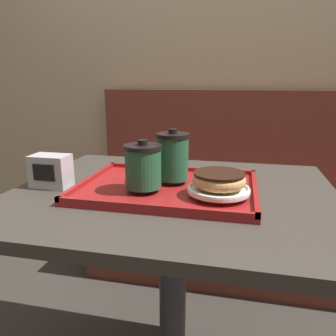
{
  "coord_description": "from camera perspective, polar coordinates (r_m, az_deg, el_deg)",
  "views": [
    {
      "loc": [
        0.17,
        -0.84,
        1.04
      ],
      "look_at": [
        -0.01,
        -0.01,
        0.82
      ],
      "focal_mm": 35.0,
      "sensor_mm": 36.0,
      "label": 1
    }
  ],
  "objects": [
    {
      "name": "donut_chocolate_glazed",
      "position": [
        0.81,
        8.86,
        -1.98
      ],
      "size": [
        0.13,
        0.13,
        0.04
      ],
      "color": "tan",
      "rests_on": "plate_with_chocolate_donut"
    },
    {
      "name": "plate_with_chocolate_donut",
      "position": [
        0.82,
        8.79,
        -3.68
      ],
      "size": [
        0.16,
        0.16,
        0.01
      ],
      "color": "white",
      "rests_on": "serving_tray"
    },
    {
      "name": "wall_behind",
      "position": [
        1.95,
        7.92,
        19.29
      ],
      "size": [
        8.0,
        0.05,
        2.4
      ],
      "color": "tan",
      "rests_on": "ground_plane"
    },
    {
      "name": "spoon",
      "position": [
        0.99,
        -3.75,
        -0.48
      ],
      "size": [
        0.08,
        0.14,
        0.01
      ],
      "rotation": [
        0.0,
        0.0,
        5.21
      ],
      "color": "silver",
      "rests_on": "serving_tray"
    },
    {
      "name": "serving_tray",
      "position": [
        0.9,
        0.0,
        -3.5
      ],
      "size": [
        0.47,
        0.35,
        0.02
      ],
      "color": "maroon",
      "rests_on": "cafe_table"
    },
    {
      "name": "coffee_cup_rear",
      "position": [
        0.91,
        0.83,
        2.09
      ],
      "size": [
        0.09,
        0.09,
        0.14
      ],
      "color": "#235638",
      "rests_on": "serving_tray"
    },
    {
      "name": "cafe_table",
      "position": [
        0.98,
        0.85,
        -13.86
      ],
      "size": [
        0.88,
        0.73,
        0.75
      ],
      "color": "#38332D",
      "rests_on": "ground_plane"
    },
    {
      "name": "napkin_dispenser",
      "position": [
        0.98,
        -19.74,
        -0.51
      ],
      "size": [
        0.11,
        0.07,
        0.09
      ],
      "color": "#B7B7BC",
      "rests_on": "cafe_table"
    },
    {
      "name": "coffee_cup_front",
      "position": [
        0.84,
        -4.35,
        0.39
      ],
      "size": [
        0.1,
        0.1,
        0.12
      ],
      "color": "#235638",
      "rests_on": "serving_tray"
    },
    {
      "name": "booth_bench",
      "position": [
        1.86,
        13.69,
        -8.7
      ],
      "size": [
        1.69,
        0.44,
        1.0
      ],
      "color": "brown",
      "rests_on": "ground_plane"
    }
  ]
}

